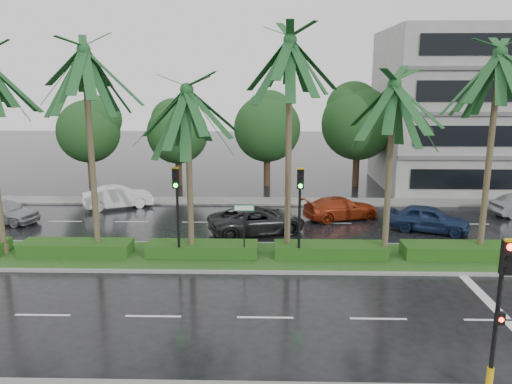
{
  "coord_description": "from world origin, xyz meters",
  "views": [
    {
      "loc": [
        0.06,
        -21.28,
        8.27
      ],
      "look_at": [
        -0.48,
        1.5,
        3.1
      ],
      "focal_mm": 35.0,
      "sensor_mm": 36.0,
      "label": 1
    }
  ],
  "objects_px": {
    "car_blue": "(429,219)",
    "signal_median_left": "(177,200)",
    "car_white": "(118,197)",
    "street_sign": "(244,218)",
    "car_red": "(341,208)",
    "car_silver": "(5,211)",
    "signal_near": "(499,310)",
    "car_darkgrey": "(257,220)"
  },
  "relations": [
    {
      "from": "car_blue",
      "to": "signal_median_left",
      "type": "bearing_deg",
      "value": 132.48
    },
    {
      "from": "signal_median_left",
      "to": "car_white",
      "type": "bearing_deg",
      "value": 119.87
    },
    {
      "from": "street_sign",
      "to": "car_blue",
      "type": "relative_size",
      "value": 0.6
    },
    {
      "from": "car_red",
      "to": "car_blue",
      "type": "distance_m",
      "value": 5.13
    },
    {
      "from": "car_silver",
      "to": "car_red",
      "type": "bearing_deg",
      "value": -69.09
    },
    {
      "from": "signal_near",
      "to": "street_sign",
      "type": "bearing_deg",
      "value": 125.34
    },
    {
      "from": "signal_median_left",
      "to": "car_silver",
      "type": "distance_m",
      "value": 13.24
    },
    {
      "from": "car_red",
      "to": "car_blue",
      "type": "height_order",
      "value": "car_blue"
    },
    {
      "from": "street_sign",
      "to": "car_white",
      "type": "xyz_separation_m",
      "value": [
        -8.74,
        9.81,
        -1.4
      ]
    },
    {
      "from": "car_silver",
      "to": "car_blue",
      "type": "relative_size",
      "value": 0.96
    },
    {
      "from": "signal_median_left",
      "to": "car_silver",
      "type": "relative_size",
      "value": 1.05
    },
    {
      "from": "signal_median_left",
      "to": "car_darkgrey",
      "type": "bearing_deg",
      "value": 53.07
    },
    {
      "from": "car_darkgrey",
      "to": "car_red",
      "type": "height_order",
      "value": "car_darkgrey"
    },
    {
      "from": "car_darkgrey",
      "to": "car_red",
      "type": "distance_m",
      "value": 5.84
    },
    {
      "from": "car_white",
      "to": "car_darkgrey",
      "type": "relative_size",
      "value": 0.83
    },
    {
      "from": "signal_median_left",
      "to": "car_white",
      "type": "height_order",
      "value": "signal_median_left"
    },
    {
      "from": "street_sign",
      "to": "car_blue",
      "type": "bearing_deg",
      "value": 26.73
    },
    {
      "from": "signal_near",
      "to": "car_red",
      "type": "height_order",
      "value": "signal_near"
    },
    {
      "from": "signal_median_left",
      "to": "street_sign",
      "type": "distance_m",
      "value": 3.13
    },
    {
      "from": "car_darkgrey",
      "to": "car_blue",
      "type": "bearing_deg",
      "value": -107.04
    },
    {
      "from": "car_silver",
      "to": "signal_near",
      "type": "bearing_deg",
      "value": -109.76
    },
    {
      "from": "signal_median_left",
      "to": "signal_near",
      "type": "bearing_deg",
      "value": -44.09
    },
    {
      "from": "street_sign",
      "to": "car_silver",
      "type": "height_order",
      "value": "street_sign"
    },
    {
      "from": "signal_median_left",
      "to": "car_silver",
      "type": "bearing_deg",
      "value": 150.83
    },
    {
      "from": "signal_near",
      "to": "car_blue",
      "type": "height_order",
      "value": "signal_near"
    },
    {
      "from": "signal_median_left",
      "to": "car_blue",
      "type": "bearing_deg",
      "value": 21.87
    },
    {
      "from": "car_darkgrey",
      "to": "car_silver",
      "type": "bearing_deg",
      "value": 63.08
    },
    {
      "from": "car_silver",
      "to": "car_red",
      "type": "xyz_separation_m",
      "value": [
        19.88,
        1.32,
        -0.03
      ]
    },
    {
      "from": "signal_near",
      "to": "signal_median_left",
      "type": "xyz_separation_m",
      "value": [
        -10.0,
        9.69,
        0.49
      ]
    },
    {
      "from": "signal_near",
      "to": "car_darkgrey",
      "type": "xyz_separation_m",
      "value": [
        -6.5,
        14.35,
        -1.77
      ]
    },
    {
      "from": "signal_median_left",
      "to": "car_blue",
      "type": "relative_size",
      "value": 1.01
    },
    {
      "from": "signal_median_left",
      "to": "car_blue",
      "type": "height_order",
      "value": "signal_median_left"
    },
    {
      "from": "car_silver",
      "to": "street_sign",
      "type": "bearing_deg",
      "value": -96.11
    },
    {
      "from": "car_silver",
      "to": "car_white",
      "type": "distance_m",
      "value": 6.71
    },
    {
      "from": "car_silver",
      "to": "car_darkgrey",
      "type": "relative_size",
      "value": 0.78
    },
    {
      "from": "signal_near",
      "to": "car_white",
      "type": "distance_m",
      "value": 25.26
    },
    {
      "from": "street_sign",
      "to": "car_red",
      "type": "height_order",
      "value": "street_sign"
    },
    {
      "from": "car_blue",
      "to": "car_silver",
      "type": "bearing_deg",
      "value": 107.94
    },
    {
      "from": "signal_median_left",
      "to": "street_sign",
      "type": "xyz_separation_m",
      "value": [
        3.0,
        0.18,
        -0.87
      ]
    },
    {
      "from": "car_white",
      "to": "car_red",
      "type": "xyz_separation_m",
      "value": [
        14.24,
        -2.32,
        -0.05
      ]
    },
    {
      "from": "car_blue",
      "to": "street_sign",
      "type": "bearing_deg",
      "value": 137.34
    },
    {
      "from": "car_red",
      "to": "car_blue",
      "type": "bearing_deg",
      "value": -138.85
    }
  ]
}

